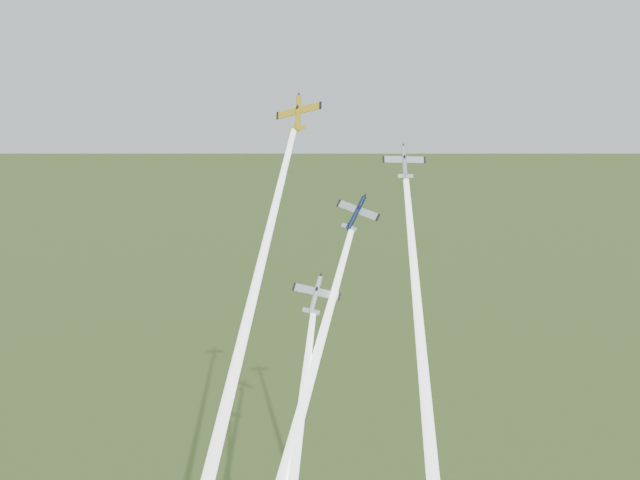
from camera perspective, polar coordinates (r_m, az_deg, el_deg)
The scene contains 7 objects.
plane_yellow at distance 137.87m, azimuth -1.57°, elevation 9.01°, with size 8.58×8.52×1.34m, color gold, non-canonical shape.
smoke_trail_yellow at distance 125.09m, azimuth -5.31°, elevation -6.13°, with size 2.29×2.29×69.31m, color white, non-canonical shape.
plane_navy at distance 130.76m, azimuth 2.60°, elevation 1.96°, with size 7.62×7.56×1.19m, color #0C1838, non-canonical shape.
smoke_trail_navy at distance 123.60m, azimuth -1.18°, elevation -11.54°, with size 2.29×2.29×57.23m, color white, non-canonical shape.
plane_silver_right at distance 132.04m, azimuth 6.03°, elevation 5.54°, with size 7.15×7.09×1.12m, color silver, non-canonical shape.
smoke_trail_silver_right at distance 120.87m, azimuth 7.35°, elevation -9.08°, with size 2.29×2.29×61.90m, color white, non-canonical shape.
plane_silver_low at distance 127.18m, azimuth -0.32°, elevation -3.91°, with size 7.82×7.76×1.23m, color #ADB5BC, non-canonical shape.
Camera 1 is at (41.14, -122.58, 120.68)m, focal length 45.00 mm.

